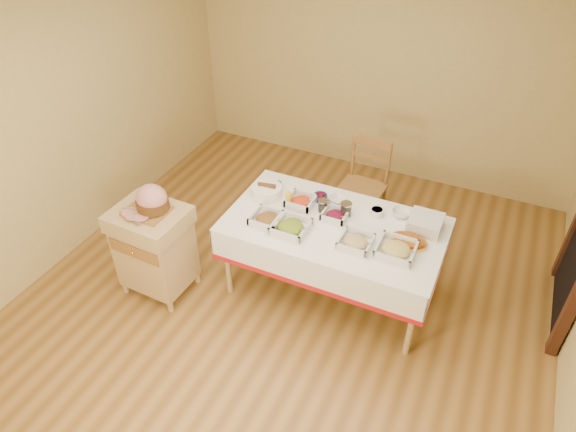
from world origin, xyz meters
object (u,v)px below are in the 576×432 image
(preserve_jar_left, at_px, (323,206))
(bread_basket, at_px, (267,191))
(ham_on_board, at_px, (151,201))
(brass_platter, at_px, (408,241))
(butcher_cart, at_px, (154,246))
(preserve_jar_right, at_px, (346,210))
(dining_chair, at_px, (363,186))
(mustard_bottle, at_px, (288,199))
(dining_table, at_px, (334,239))
(plate_stack, at_px, (425,223))

(preserve_jar_left, height_order, bread_basket, bread_basket)
(ham_on_board, distance_m, bread_basket, 1.02)
(brass_platter, bearing_deg, butcher_cart, -162.18)
(preserve_jar_right, distance_m, brass_platter, 0.60)
(ham_on_board, bearing_deg, preserve_jar_left, 30.87)
(butcher_cart, relative_size, dining_chair, 0.88)
(ham_on_board, bearing_deg, butcher_cart, -141.84)
(preserve_jar_left, height_order, preserve_jar_right, preserve_jar_right)
(preserve_jar_right, distance_m, mustard_bottle, 0.51)
(mustard_bottle, bearing_deg, ham_on_board, -143.61)
(mustard_bottle, bearing_deg, brass_platter, -2.80)
(brass_platter, bearing_deg, preserve_jar_left, 172.27)
(butcher_cart, height_order, preserve_jar_right, preserve_jar_right)
(ham_on_board, bearing_deg, brass_platter, 17.36)
(ham_on_board, xyz_separation_m, bread_basket, (0.69, 0.73, -0.16))
(bread_basket, relative_size, brass_platter, 0.90)
(mustard_bottle, distance_m, brass_platter, 1.08)
(preserve_jar_right, bearing_deg, brass_platter, -12.88)
(butcher_cart, height_order, brass_platter, butcher_cart)
(mustard_bottle, bearing_deg, dining_table, -9.16)
(brass_platter, bearing_deg, bread_basket, 175.50)
(dining_chair, bearing_deg, butcher_cart, -129.46)
(dining_table, xyz_separation_m, bread_basket, (-0.70, 0.13, 0.21))
(plate_stack, height_order, brass_platter, plate_stack)
(dining_chair, xyz_separation_m, ham_on_board, (-1.32, -1.62, 0.46))
(preserve_jar_right, bearing_deg, ham_on_board, -151.96)
(dining_chair, xyz_separation_m, mustard_bottle, (-0.40, -0.94, 0.33))
(butcher_cart, bearing_deg, mustard_bottle, 36.46)
(dining_table, distance_m, preserve_jar_left, 0.29)
(butcher_cart, bearing_deg, preserve_jar_right, 28.34)
(mustard_bottle, xyz_separation_m, plate_stack, (1.16, 0.18, -0.02))
(dining_table, distance_m, mustard_bottle, 0.52)
(mustard_bottle, height_order, plate_stack, mustard_bottle)
(preserve_jar_right, bearing_deg, butcher_cart, -151.66)
(preserve_jar_left, xyz_separation_m, bread_basket, (-0.54, -0.00, 0.00))
(preserve_jar_left, xyz_separation_m, plate_stack, (0.85, 0.13, 0.01))
(preserve_jar_left, bearing_deg, dining_table, -38.66)
(preserve_jar_right, height_order, brass_platter, preserve_jar_right)
(mustard_bottle, xyz_separation_m, brass_platter, (1.08, -0.05, -0.05))
(dining_chair, bearing_deg, bread_basket, -125.42)
(butcher_cart, xyz_separation_m, preserve_jar_right, (1.46, 0.79, 0.33))
(butcher_cart, xyz_separation_m, ham_on_board, (0.04, 0.03, 0.48))
(dining_chair, bearing_deg, preserve_jar_right, -83.02)
(plate_stack, bearing_deg, preserve_jar_right, -171.13)
(brass_platter, bearing_deg, ham_on_board, -162.64)
(dining_chair, height_order, bread_basket, dining_chair)
(dining_table, xyz_separation_m, dining_chair, (-0.06, 1.01, -0.09))
(dining_chair, relative_size, ham_on_board, 2.60)
(dining_table, bearing_deg, dining_chair, 93.64)
(dining_table, height_order, brass_platter, brass_platter)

